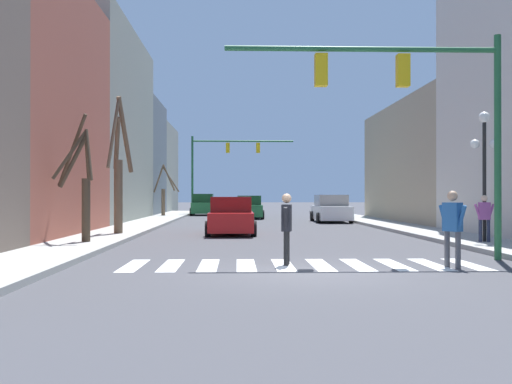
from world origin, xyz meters
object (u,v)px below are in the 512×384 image
car_parked_right_near (231,217)px  street_tree_left_mid (82,185)px  pedestrian_waiting_at_curb (452,222)px  street_lamp_right_corner (484,150)px  traffic_signal_far (223,157)px  car_at_intersection (203,205)px  car_driving_toward_lane (331,209)px  pedestrian_on_left_sidewalk (287,223)px  traffic_signal_near (416,95)px  car_parked_left_near (249,208)px  street_tree_left_near (164,193)px  pedestrian_crossing_street (484,214)px  street_tree_right_mid (119,172)px

car_parked_right_near → street_tree_left_mid: (-4.89, -5.86, 1.26)m
pedestrian_waiting_at_curb → street_tree_left_mid: bearing=-153.1°
street_tree_left_mid → car_parked_right_near: bearing=50.2°
street_lamp_right_corner → car_parked_right_near: (-8.45, 6.23, -2.44)m
traffic_signal_far → car_parked_right_near: size_ratio=1.76×
car_at_intersection → street_tree_left_mid: (-2.35, -29.98, 1.19)m
car_driving_toward_lane → street_tree_left_mid: size_ratio=1.15×
pedestrian_waiting_at_curb → pedestrian_on_left_sidewalk: size_ratio=1.04×
traffic_signal_near → car_parked_right_near: size_ratio=1.50×
car_parked_left_near → street_tree_left_near: 6.84m
car_parked_left_near → pedestrian_waiting_at_curb: size_ratio=2.66×
street_tree_left_near → car_at_intersection: bearing=61.2°
car_parked_right_near → pedestrian_crossing_street: size_ratio=3.13×
car_parked_right_near → pedestrian_waiting_at_curb: pedestrian_waiting_at_curb is taller
traffic_signal_near → pedestrian_waiting_at_curb: (0.35, -1.65, -3.24)m
pedestrian_waiting_at_curb → street_tree_right_mid: street_tree_right_mid is taller
car_driving_toward_lane → street_tree_left_mid: bearing=147.2°
car_driving_toward_lane → pedestrian_waiting_at_curb: pedestrian_waiting_at_curb is taller
pedestrian_on_left_sidewalk → pedestrian_crossing_street: bearing=-44.9°
street_tree_left_near → pedestrian_waiting_at_curb: bearing=-71.5°
car_at_intersection → pedestrian_crossing_street: car_at_intersection is taller
pedestrian_waiting_at_curb → street_tree_left_mid: 11.92m
car_at_intersection → traffic_signal_near: bearing=-167.8°
traffic_signal_far → car_parked_left_near: traffic_signal_far is taller
traffic_signal_near → car_at_intersection: size_ratio=1.66×
traffic_signal_far → pedestrian_on_left_sidewalk: bearing=-86.1°
traffic_signal_near → pedestrian_waiting_at_curb: traffic_signal_near is taller
car_driving_toward_lane → pedestrian_crossing_street: car_driving_toward_lane is taller
pedestrian_waiting_at_curb → street_tree_right_mid: 14.52m
traffic_signal_far → pedestrian_on_left_sidewalk: size_ratio=4.89×
car_at_intersection → street_tree_right_mid: bearing=175.6°
car_parked_right_near → pedestrian_on_left_sidewalk: 11.46m
car_parked_right_near → car_parked_left_near: (1.11, 16.87, 0.01)m
street_lamp_right_corner → street_tree_left_mid: (-13.34, 0.37, -1.18)m
car_parked_left_near → pedestrian_on_left_sidewalk: 28.24m
traffic_signal_far → street_tree_left_near: size_ratio=2.21×
street_tree_left_near → pedestrian_on_left_sidewalk: bearing=-77.7°
traffic_signal_near → traffic_signal_far: traffic_signal_far is taller
traffic_signal_near → car_at_intersection: (-7.44, 34.51, -3.48)m
car_parked_left_near → street_tree_left_mid: size_ratio=1.12×
car_driving_toward_lane → street_tree_right_mid: 16.60m
pedestrian_waiting_at_curb → pedestrian_crossing_street: bearing=119.3°
pedestrian_crossing_street → street_tree_left_near: (-13.59, 25.64, 0.75)m
street_lamp_right_corner → street_tree_left_mid: 13.40m
pedestrian_on_left_sidewalk → street_tree_left_near: street_tree_left_near is taller
street_tree_right_mid → street_tree_left_mid: street_tree_right_mid is taller
street_lamp_right_corner → car_driving_toward_lane: bearing=97.7°
street_lamp_right_corner → car_driving_toward_lane: street_lamp_right_corner is taller
traffic_signal_near → street_tree_left_near: bearing=108.8°
traffic_signal_near → car_at_intersection: bearing=102.2°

